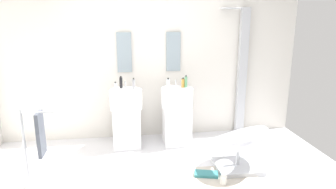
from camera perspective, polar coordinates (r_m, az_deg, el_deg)
The scene contains 18 objects.
ground_plane at distance 3.64m, azimuth -1.17°, elevation -17.23°, with size 4.80×3.60×0.04m, color silver.
rear_partition at distance 4.79m, azimuth -3.66°, elevation 7.23°, with size 4.80×0.10×2.60m, color silver.
pedestal_sink_left at distance 4.52m, azimuth -7.87°, elevation -4.08°, with size 0.47×0.47×0.97m.
pedestal_sink_right at distance 4.59m, azimuth 1.70°, elevation -3.70°, with size 0.47×0.47×0.97m.
vanity_mirror_left at distance 4.69m, azimuth -8.28°, elevation 7.89°, with size 0.22×0.03×0.61m, color #8C9EA8.
vanity_mirror_right at distance 4.75m, azimuth 1.02°, elevation 8.11°, with size 0.22×0.03×0.61m, color #8C9EA8.
shower_column at distance 5.04m, azimuth 13.73°, elevation 4.67°, with size 0.49×0.24×2.05m.
lounge_chair at distance 3.95m, azimuth 13.23°, elevation -8.97°, with size 1.09×1.09×0.65m.
towel_rack at distance 3.62m, azimuth -23.39°, elevation -7.24°, with size 0.37×0.22×0.95m.
area_rug at distance 3.78m, azimuth 8.30°, elevation -15.68°, with size 1.15×0.65×0.01m, color beige.
magazine_teal at distance 3.85m, azimuth 7.26°, elevation -14.70°, with size 0.29×0.15×0.03m, color teal.
coffee_mug at distance 3.69m, azimuth 10.49°, elevation -15.62°, with size 0.08×0.08×0.10m, color white.
soap_bottle_black at distance 4.51m, azimuth -8.90°, elevation 2.23°, with size 0.04×0.04×0.18m.
soap_bottle_clear at distance 4.45m, azimuth 0.02°, elevation 2.07°, with size 0.05×0.05×0.16m.
soap_bottle_white at distance 4.35m, azimuth -9.91°, elevation 1.43°, with size 0.04×0.04×0.14m.
soap_bottle_green at distance 4.52m, azimuth 3.41°, elevation 2.41°, with size 0.04×0.04×0.19m.
soap_bottle_grey at distance 4.46m, azimuth -6.51°, elevation 2.02°, with size 0.04×0.04×0.16m.
soap_bottle_amber at distance 4.53m, azimuth 2.87°, elevation 2.21°, with size 0.05×0.05×0.15m.
Camera 1 is at (-0.37, -3.09, 1.88)m, focal length 32.19 mm.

